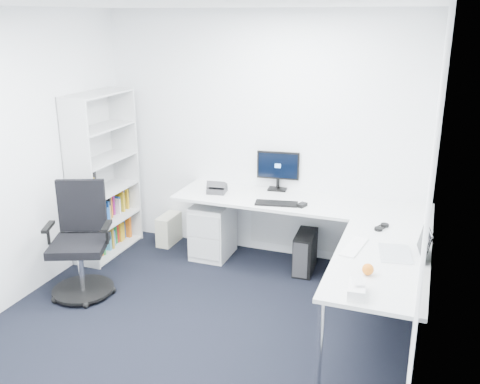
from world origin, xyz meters
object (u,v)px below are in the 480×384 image
(laptop, at_px, (396,240))
(monitor, at_px, (278,170))
(bookshelf, at_px, (103,175))
(l_desk, at_px, (289,248))
(task_chair, at_px, (78,242))

(laptop, bearing_deg, monitor, 126.75)
(bookshelf, bearing_deg, l_desk, -1.32)
(task_chair, bearing_deg, bookshelf, 86.74)
(l_desk, relative_size, task_chair, 2.40)
(task_chair, height_order, laptop, task_chair)
(l_desk, xyz_separation_m, task_chair, (-1.84, -0.92, 0.17))
(bookshelf, bearing_deg, laptop, -12.43)
(monitor, bearing_deg, l_desk, -70.02)
(laptop, bearing_deg, task_chair, 175.32)
(task_chair, xyz_separation_m, laptop, (2.90, 0.26, 0.35))
(bookshelf, distance_m, laptop, 3.31)
(l_desk, height_order, bookshelf, bookshelf)
(l_desk, xyz_separation_m, bookshelf, (-2.17, 0.05, 0.53))
(l_desk, height_order, task_chair, task_chair)
(bookshelf, xyz_separation_m, task_chair, (0.33, -0.97, -0.37))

